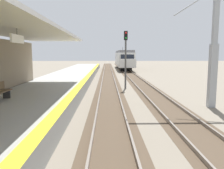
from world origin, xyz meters
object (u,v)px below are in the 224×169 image
at_px(rail_signal_post, 126,54).
at_px(platform_bench, 0,91).
at_px(approaching_train, 124,59).
at_px(catenary_pylon_far_side, 209,46).

xyz_separation_m(rail_signal_post, platform_bench, (-6.93, -9.68, -1.82)).
bearing_deg(rail_signal_post, platform_bench, -125.62).
xyz_separation_m(approaching_train, rail_signal_post, (-1.89, -28.12, 1.02)).
bearing_deg(catenary_pylon_far_side, approaching_train, 93.78).
height_order(catenary_pylon_far_side, platform_bench, catenary_pylon_far_side).
bearing_deg(approaching_train, catenary_pylon_far_side, -86.22).
relative_size(rail_signal_post, platform_bench, 3.25).
bearing_deg(platform_bench, catenary_pylon_far_side, 11.09).
relative_size(approaching_train, platform_bench, 12.25).
height_order(approaching_train, rail_signal_post, rail_signal_post).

